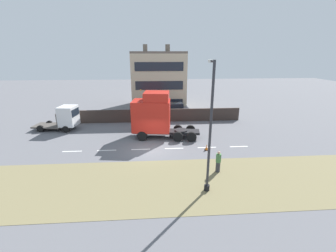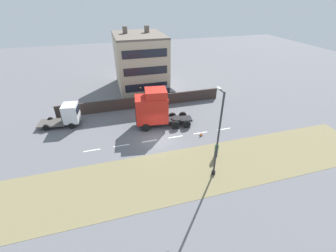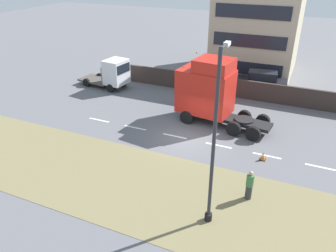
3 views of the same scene
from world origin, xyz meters
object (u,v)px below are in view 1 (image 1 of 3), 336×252
Objects in this scene: pedestrian at (218,162)px; parked_car at (173,111)px; lamp_post at (210,136)px; traffic_cone_lead at (207,147)px; flatbed_truck at (65,118)px; lorry_cab at (154,115)px.

parked_car is at bearing 7.68° from pedestrian.
lamp_post is 7.48m from traffic_cone_lead.
lamp_post is (-17.73, -0.65, 2.83)m from parked_car.
traffic_cone_lead is (-7.03, -15.29, -1.22)m from flatbed_truck.
lamp_post is at bearing -154.62° from lorry_cab.
lorry_cab reaches higher than traffic_cone_lead.
flatbed_truck reaches higher than traffic_cone_lead.
pedestrian is at bearing 61.10° from flatbed_truck.
pedestrian is (-11.10, -15.20, -0.66)m from flatbed_truck.
lamp_post reaches higher than flatbed_truck.
lorry_cab is at bearing 80.22° from flatbed_truck.
lorry_cab is at bearing 31.17° from pedestrian.
flatbed_truck is (3.19, 10.41, -0.98)m from lorry_cab.
pedestrian is at bearing 178.69° from traffic_cone_lead.
lorry_cab is 8.10m from parked_car.
traffic_cone_lead is (6.39, -1.52, -3.58)m from lamp_post.
lorry_cab is at bearing 152.33° from parked_car.
lamp_post is (-10.23, -3.36, 1.39)m from lorry_cab.
flatbed_truck reaches higher than parked_car.
lamp_post reaches higher than pedestrian.
parked_car is 17.97m from lamp_post.
parked_car is 8.25× the size of traffic_cone_lead.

